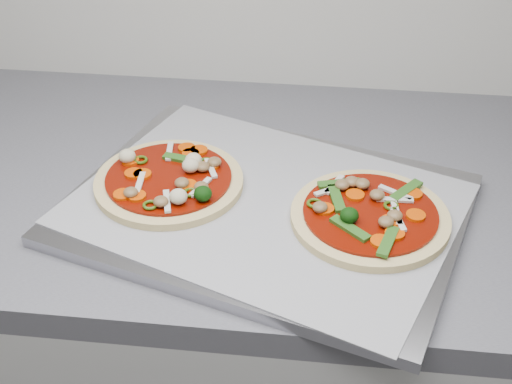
# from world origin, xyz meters

# --- Properties ---
(countertop) EXTENTS (3.60, 0.60, 0.04)m
(countertop) POSITION_xyz_m (0.00, 1.30, 0.88)
(countertop) COLOR slate
(countertop) RESTS_ON base_cabinet
(baking_tray) EXTENTS (0.60, 0.51, 0.02)m
(baking_tray) POSITION_xyz_m (-0.03, 1.22, 0.91)
(baking_tray) COLOR #9B9AA0
(baking_tray) RESTS_ON countertop
(parchment) EXTENTS (0.58, 0.51, 0.00)m
(parchment) POSITION_xyz_m (-0.03, 1.22, 0.92)
(parchment) COLOR gray
(parchment) RESTS_ON baking_tray
(pizza_left) EXTENTS (0.26, 0.26, 0.03)m
(pizza_left) POSITION_xyz_m (-0.17, 1.24, 0.93)
(pizza_left) COLOR #E7CD83
(pizza_left) RESTS_ON parchment
(pizza_right) EXTENTS (0.22, 0.22, 0.03)m
(pizza_right) POSITION_xyz_m (0.10, 1.19, 0.93)
(pizza_right) COLOR #E7CD83
(pizza_right) RESTS_ON parchment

